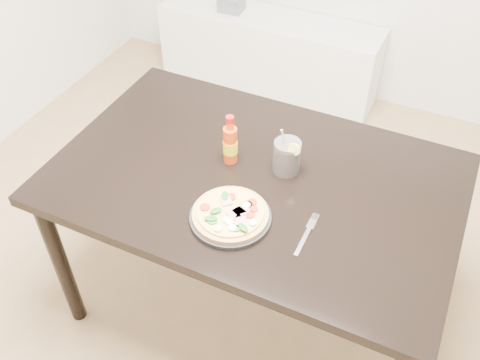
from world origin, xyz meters
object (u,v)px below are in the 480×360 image
at_px(hot_sauce_bottle, 230,144).
at_px(cola_cup, 287,157).
at_px(plate, 230,217).
at_px(fork, 307,233).
at_px(dining_table, 254,192).
at_px(pizza, 231,214).
at_px(media_console, 268,54).

xyz_separation_m(hot_sauce_bottle, cola_cup, (0.20, 0.04, -0.02)).
xyz_separation_m(plate, fork, (0.24, 0.05, -0.01)).
bearing_deg(plate, fork, 11.13).
relative_size(dining_table, pizza, 5.75).
bearing_deg(dining_table, media_console, 110.83).
height_order(dining_table, cola_cup, cola_cup).
xyz_separation_m(dining_table, cola_cup, (0.09, 0.07, 0.14)).
relative_size(plate, fork, 1.39).
height_order(plate, media_console, plate).
xyz_separation_m(pizza, hot_sauce_bottle, (-0.13, 0.26, 0.05)).
height_order(dining_table, hot_sauce_bottle, hot_sauce_bottle).
relative_size(fork, media_console, 0.13).
bearing_deg(fork, media_console, 116.03).
bearing_deg(pizza, fork, 11.63).
height_order(pizza, fork, pizza).
distance_m(pizza, media_console, 1.98).
xyz_separation_m(dining_table, hot_sauce_bottle, (-0.11, 0.03, 0.16)).
xyz_separation_m(plate, media_console, (-0.61, 1.80, -0.51)).
bearing_deg(cola_cup, pizza, -103.44).
relative_size(hot_sauce_bottle, fork, 1.03).
distance_m(dining_table, pizza, 0.25).
xyz_separation_m(dining_table, fork, (0.26, -0.17, 0.09)).
height_order(pizza, cola_cup, cola_cup).
distance_m(dining_table, hot_sauce_bottle, 0.20).
bearing_deg(plate, cola_cup, 75.96).
bearing_deg(media_console, plate, -71.14).
xyz_separation_m(cola_cup, media_console, (-0.69, 1.51, -0.56)).
relative_size(dining_table, media_console, 1.00).
xyz_separation_m(plate, cola_cup, (0.07, 0.29, 0.05)).
bearing_deg(dining_table, plate, -86.36).
relative_size(plate, pizza, 1.07).
relative_size(pizza, fork, 1.30).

